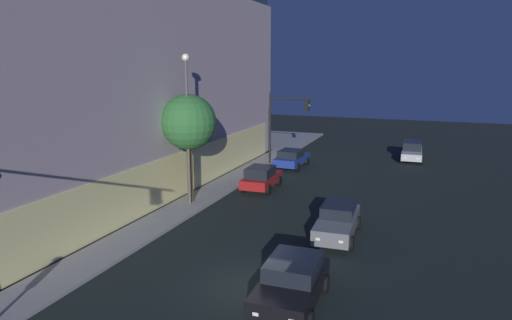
# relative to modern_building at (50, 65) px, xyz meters

# --- Properties ---
(ground_plane) EXTENTS (120.00, 120.00, 0.00)m
(ground_plane) POSITION_rel_modern_building_xyz_m (-10.83, -20.04, -8.50)
(ground_plane) COLOR black
(modern_building) EXTENTS (32.96, 22.88, 17.16)m
(modern_building) POSITION_rel_modern_building_xyz_m (0.00, 0.00, 0.00)
(modern_building) COLOR #4C4C51
(modern_building) RESTS_ON ground
(traffic_light_far_corner) EXTENTS (0.32, 3.89, 6.06)m
(traffic_light_far_corner) POSITION_rel_modern_building_xyz_m (10.42, -14.45, -4.33)
(traffic_light_far_corner) COLOR black
(traffic_light_far_corner) RESTS_ON sidewalk_corner
(street_lamp_sidewalk) EXTENTS (0.44, 0.44, 9.02)m
(street_lamp_sidewalk) POSITION_rel_modern_building_xyz_m (-2.38, -12.57, -2.78)
(street_lamp_sidewalk) COLOR #4C4C4C
(street_lamp_sidewalk) RESTS_ON sidewalk_corner
(sidewalk_tree) EXTENTS (3.39, 3.39, 6.68)m
(sidewalk_tree) POSITION_rel_modern_building_xyz_m (-1.88, -12.34, -3.40)
(sidewalk_tree) COLOR brown
(sidewalk_tree) RESTS_ON sidewalk_corner
(car_black) EXTENTS (4.39, 2.34, 1.64)m
(car_black) POSITION_rel_modern_building_xyz_m (-11.37, -21.82, -7.65)
(car_black) COLOR black
(car_black) RESTS_ON ground
(car_grey) EXTENTS (4.83, 2.16, 1.66)m
(car_grey) POSITION_rel_modern_building_xyz_m (-4.23, -22.06, -7.64)
(car_grey) COLOR slate
(car_grey) RESTS_ON ground
(car_red) EXTENTS (4.09, 2.17, 1.63)m
(car_red) POSITION_rel_modern_building_xyz_m (2.75, -15.33, -7.65)
(car_red) COLOR maroon
(car_red) RESTS_ON ground
(car_blue) EXTENTS (4.29, 2.27, 1.54)m
(car_blue) POSITION_rel_modern_building_xyz_m (10.13, -15.31, -7.69)
(car_blue) COLOR navy
(car_blue) RESTS_ON ground
(car_silver) EXTENTS (4.83, 2.07, 1.66)m
(car_silver) POSITION_rel_modern_building_xyz_m (17.13, -24.64, -7.65)
(car_silver) COLOR #B7BABF
(car_silver) RESTS_ON ground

